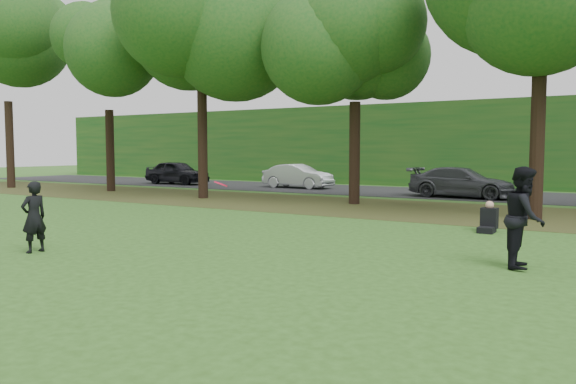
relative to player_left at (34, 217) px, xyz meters
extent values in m
plane|color=#2A4D18|center=(4.34, -0.50, -0.77)|extent=(120.00, 120.00, 0.00)
cube|color=#3E2E16|center=(4.34, 12.50, -0.76)|extent=(60.00, 7.00, 0.01)
cube|color=black|center=(4.34, 20.50, -0.76)|extent=(70.00, 7.00, 0.02)
cube|color=#154B19|center=(4.34, 26.50, 1.73)|extent=(70.00, 3.00, 5.00)
imported|color=black|center=(0.00, 0.00, 0.00)|extent=(0.40, 0.58, 1.54)
imported|color=black|center=(9.22, 3.81, 0.18)|extent=(0.81, 0.99, 1.90)
imported|color=black|center=(-13.67, 19.31, -0.01)|extent=(4.36, 1.78, 1.48)
imported|color=#A5A9AD|center=(-5.31, 20.21, -0.07)|extent=(4.16, 1.60, 1.35)
imported|color=#404247|center=(4.31, 18.64, -0.06)|extent=(4.82, 2.08, 1.38)
cylinder|color=#FF1543|center=(4.05, 1.30, 0.77)|extent=(0.28, 0.27, 0.16)
cube|color=black|center=(7.67, 8.04, -0.69)|extent=(0.40, 0.56, 0.16)
cube|color=black|center=(7.67, 8.32, -0.41)|extent=(0.42, 0.34, 0.56)
sphere|color=tan|center=(7.67, 8.32, -0.05)|extent=(0.22, 0.22, 0.22)
cylinder|color=black|center=(-19.66, 11.90, 1.71)|extent=(0.44, 0.44, 4.96)
sphere|color=#154B19|center=(-19.66, 11.90, 7.49)|extent=(7.00, 7.00, 7.00)
cylinder|color=black|center=(-12.66, 13.10, 1.37)|extent=(0.44, 0.44, 4.28)
sphere|color=#154B19|center=(-12.66, 13.10, 6.37)|extent=(6.00, 6.00, 6.00)
cylinder|color=black|center=(-5.66, 12.30, 1.77)|extent=(0.44, 0.44, 5.08)
sphere|color=#154B19|center=(-5.66, 12.30, 7.70)|extent=(7.20, 7.20, 7.20)
cylinder|color=black|center=(1.34, 13.40, 1.29)|extent=(0.44, 0.44, 4.12)
sphere|color=#154B19|center=(1.34, 13.40, 6.09)|extent=(5.80, 5.80, 5.80)
cylinder|color=black|center=(8.34, 11.80, 1.54)|extent=(0.44, 0.44, 4.62)
camera|label=1|loc=(10.88, -7.34, 1.44)|focal=35.00mm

